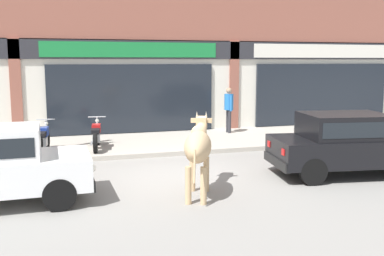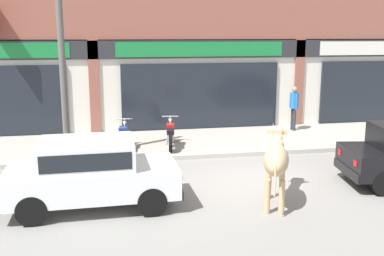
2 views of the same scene
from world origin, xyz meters
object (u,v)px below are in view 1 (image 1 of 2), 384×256
motorcycle_0 (43,139)px  motorcycle_1 (96,136)px  cow (198,146)px  pedestrian (229,105)px  car_0 (346,141)px

motorcycle_0 → motorcycle_1: (1.47, 0.17, 0.00)m
cow → motorcycle_1: cow is taller
motorcycle_0 → pedestrian: size_ratio=1.13×
motorcycle_0 → pedestrian: (6.24, 1.80, 0.60)m
cow → pedestrian: (3.22, 6.50, 0.11)m
motorcycle_0 → motorcycle_1: same height
motorcycle_0 → car_0: bearing=-31.1°
cow → motorcycle_1: bearing=107.7°
car_0 → motorcycle_0: 8.01m
cow → motorcycle_1: (-1.56, 4.87, -0.49)m
motorcycle_0 → motorcycle_1: bearing=6.6°
car_0 → motorcycle_1: size_ratio=2.09×
car_0 → motorcycle_1: car_0 is taller
motorcycle_1 → car_0: bearing=-38.6°
car_0 → motorcycle_0: (-6.85, 4.13, -0.30)m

